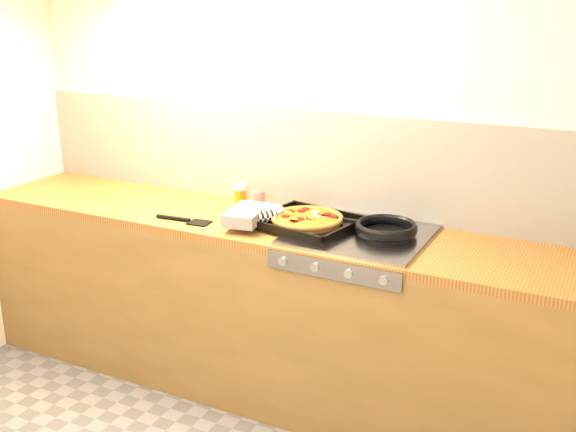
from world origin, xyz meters
The scene contains 9 objects.
room_shell centered at (0.00, 1.39, 1.15)m, with size 3.20×3.20×3.20m.
counter_run centered at (0.00, 1.10, 0.45)m, with size 3.20×0.62×0.90m.
stovetop centered at (0.45, 1.10, 0.91)m, with size 0.60×0.56×0.02m, color gray.
pizza_on_tray centered at (0.12, 1.07, 0.95)m, with size 0.60×0.48×0.07m.
frying_pan centered at (0.56, 1.13, 0.94)m, with size 0.47×0.29×0.05m.
tomato_can centered at (-0.14, 1.21, 0.95)m, with size 0.10×0.10×0.11m.
juice_glass centered at (-0.27, 1.27, 0.96)m, with size 0.09×0.09×0.11m.
wooden_spoon centered at (0.12, 1.31, 0.91)m, with size 0.29×0.13×0.02m.
black_spatula centered at (-0.38, 0.92, 0.91)m, with size 0.29×0.09×0.02m.
Camera 1 is at (1.45, -1.58, 1.91)m, focal length 42.00 mm.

